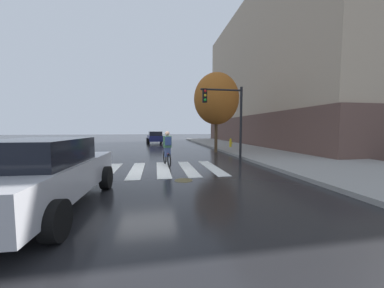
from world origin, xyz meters
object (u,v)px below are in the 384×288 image
at_px(cyclist, 167,149).
at_px(manhole_cover, 184,180).
at_px(sedan_mid, 155,137).
at_px(traffic_light_near, 227,110).
at_px(street_tree_near, 216,99).
at_px(fire_hydrant, 231,143).
at_px(sedan_near, 41,174).

bearing_deg(cyclist, manhole_cover, -82.33).
height_order(sedan_mid, cyclist, cyclist).
height_order(manhole_cover, traffic_light_near, traffic_light_near).
xyz_separation_m(traffic_light_near, street_tree_near, (0.53, 3.96, 1.21)).
height_order(cyclist, street_tree_near, street_tree_near).
height_order(sedan_mid, street_tree_near, street_tree_near).
bearing_deg(street_tree_near, sedan_mid, 113.05).
distance_m(sedan_mid, fire_hydrant, 10.71).
distance_m(sedan_near, traffic_light_near, 9.29).
xyz_separation_m(sedan_mid, street_tree_near, (4.64, -10.90, 3.31)).
bearing_deg(manhole_cover, street_tree_near, 66.13).
relative_size(manhole_cover, sedan_mid, 0.15).
relative_size(sedan_near, traffic_light_near, 1.11).
height_order(traffic_light_near, street_tree_near, street_tree_near).
xyz_separation_m(manhole_cover, sedan_near, (-3.45, -2.05, 0.82)).
xyz_separation_m(cyclist, fire_hydrant, (6.20, 7.86, -0.31)).
height_order(sedan_near, traffic_light_near, traffic_light_near).
bearing_deg(manhole_cover, sedan_near, -149.26).
bearing_deg(manhole_cover, sedan_mid, 93.06).
relative_size(manhole_cover, cyclist, 0.38).
relative_size(sedan_near, street_tree_near, 0.77).
relative_size(traffic_light_near, street_tree_near, 0.70).
bearing_deg(sedan_mid, street_tree_near, -66.95).
relative_size(sedan_near, cyclist, 2.74).
bearing_deg(sedan_near, manhole_cover, 30.74).
distance_m(traffic_light_near, street_tree_near, 4.17).
relative_size(fire_hydrant, street_tree_near, 0.13).
height_order(sedan_mid, traffic_light_near, traffic_light_near).
bearing_deg(cyclist, street_tree_near, 52.38).
bearing_deg(sedan_mid, sedan_near, -96.56).
height_order(sedan_near, cyclist, cyclist).
relative_size(traffic_light_near, fire_hydrant, 5.38).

